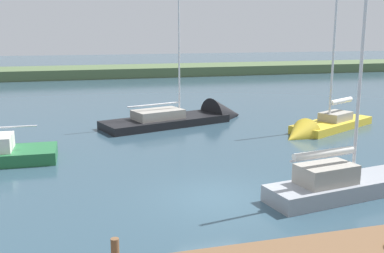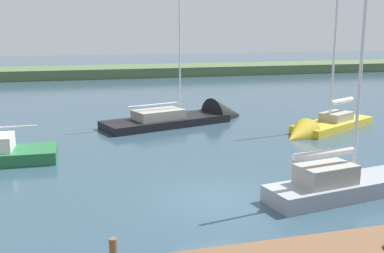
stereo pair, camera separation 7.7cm
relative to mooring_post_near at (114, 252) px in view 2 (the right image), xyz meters
The scene contains 6 objects.
ground_plane 6.47m from the mooring_post_near, 129.58° to the right, with size 200.00×200.00×0.00m, color #2D4756.
far_shoreline 50.29m from the mooring_post_near, 94.65° to the right, with size 180.00×8.00×2.40m, color #4C603D.
mooring_post_near is the anchor object (origin of this frame).
sailboat_outer_mooring 19.67m from the mooring_post_near, 111.03° to the right, with size 10.16×5.43×10.76m.
sailboat_mid_channel 10.15m from the mooring_post_near, 156.21° to the right, with size 7.31×2.70×8.87m.
sailboat_near_dock 19.09m from the mooring_post_near, 134.72° to the right, with size 7.69×5.28×9.64m.
Camera 2 is at (4.85, 14.35, 5.79)m, focal length 42.46 mm.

